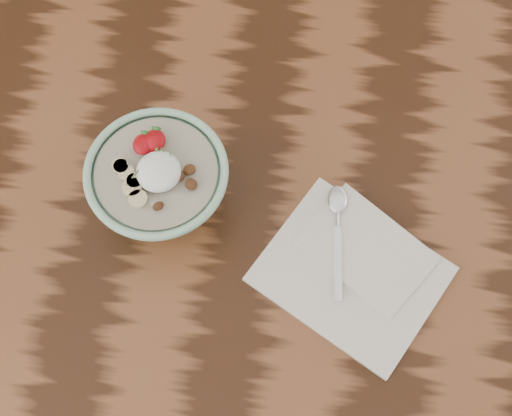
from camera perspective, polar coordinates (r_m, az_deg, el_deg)
The scene contains 4 objects.
table at distance 115.58cm, azimuth -0.36°, elevation 0.83°, with size 160.00×90.00×75.00cm.
breakfast_bowl at distance 99.99cm, azimuth -7.72°, elevation 1.92°, with size 19.59×19.59×13.37cm.
napkin at distance 102.03cm, azimuth 7.87°, elevation -4.85°, with size 30.23×28.41×1.47cm.
spoon at distance 103.14cm, azimuth 6.55°, elevation -0.56°, with size 3.56×17.38×0.90cm.
Camera 1 is at (6.43, -44.44, 172.20)cm, focal length 50.00 mm.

